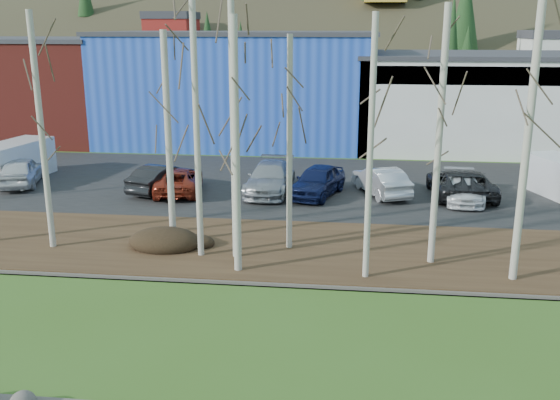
# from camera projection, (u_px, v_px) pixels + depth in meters

# --- Properties ---
(river) EXTENTS (80.00, 8.00, 0.90)m
(river) POSITION_uv_depth(u_px,v_px,m) (254.00, 337.00, 18.05)
(river) COLOR black
(river) RESTS_ON ground
(far_bank_rocks) EXTENTS (80.00, 0.80, 0.46)m
(far_bank_rocks) POSITION_uv_depth(u_px,v_px,m) (272.00, 282.00, 21.97)
(far_bank_rocks) COLOR #47423D
(far_bank_rocks) RESTS_ON ground
(far_bank) EXTENTS (80.00, 7.00, 0.15)m
(far_bank) POSITION_uv_depth(u_px,v_px,m) (283.00, 249.00, 25.01)
(far_bank) COLOR #382616
(far_bank) RESTS_ON ground
(parking_lot) EXTENTS (80.00, 14.00, 0.14)m
(parking_lot) POSITION_uv_depth(u_px,v_px,m) (304.00, 185.00, 35.05)
(parking_lot) COLOR black
(parking_lot) RESTS_ON ground
(building_brick) EXTENTS (16.32, 12.24, 7.80)m
(building_brick) POSITION_uv_depth(u_px,v_px,m) (21.00, 88.00, 50.11)
(building_brick) COLOR maroon
(building_brick) RESTS_ON ground
(building_blue) EXTENTS (20.40, 12.24, 8.30)m
(building_blue) POSITION_uv_depth(u_px,v_px,m) (241.00, 87.00, 48.01)
(building_blue) COLOR #1B43B2
(building_blue) RESTS_ON ground
(building_white) EXTENTS (18.36, 12.24, 6.80)m
(building_white) POSITION_uv_depth(u_px,v_px,m) (481.00, 100.00, 46.17)
(building_white) COLOR silver
(building_white) RESTS_ON ground
(dirt_mound) EXTENTS (2.89, 2.04, 0.57)m
(dirt_mound) POSITION_uv_depth(u_px,v_px,m) (164.00, 240.00, 24.95)
(dirt_mound) COLOR black
(dirt_mound) RESTS_ON far_bank
(birch_0) EXTENTS (0.24, 0.24, 9.14)m
(birch_0) POSITION_uv_depth(u_px,v_px,m) (42.00, 134.00, 23.86)
(birch_0) COLOR beige
(birch_0) RESTS_ON far_bank
(birch_2) EXTENTS (0.27, 0.27, 8.43)m
(birch_2) POSITION_uv_depth(u_px,v_px,m) (169.00, 140.00, 24.50)
(birch_2) COLOR beige
(birch_2) RESTS_ON far_bank
(birch_3) EXTENTS (0.23, 0.23, 9.62)m
(birch_3) POSITION_uv_depth(u_px,v_px,m) (197.00, 132.00, 22.87)
(birch_3) COLOR beige
(birch_3) RESTS_ON far_bank
(birch_4) EXTENTS (0.27, 0.27, 8.93)m
(birch_4) POSITION_uv_depth(u_px,v_px,m) (236.00, 149.00, 21.48)
(birch_4) COLOR beige
(birch_4) RESTS_ON far_bank
(birch_5) EXTENTS (0.22, 0.22, 8.27)m
(birch_5) POSITION_uv_depth(u_px,v_px,m) (290.00, 145.00, 23.89)
(birch_5) COLOR beige
(birch_5) RESTS_ON far_bank
(birch_6) EXTENTS (0.21, 0.21, 9.00)m
(birch_6) POSITION_uv_depth(u_px,v_px,m) (370.00, 151.00, 20.86)
(birch_6) COLOR beige
(birch_6) RESTS_ON far_bank
(birch_7) EXTENTS (0.27, 0.27, 11.29)m
(birch_7) POSITION_uv_depth(u_px,v_px,m) (530.00, 118.00, 20.36)
(birch_7) COLOR beige
(birch_7) RESTS_ON far_bank
(birch_8) EXTENTS (0.25, 0.25, 9.33)m
(birch_8) POSITION_uv_depth(u_px,v_px,m) (439.00, 139.00, 22.20)
(birch_8) COLOR beige
(birch_8) RESTS_ON far_bank
(birch_11) EXTENTS (0.23, 0.23, 9.62)m
(birch_11) POSITION_uv_depth(u_px,v_px,m) (233.00, 132.00, 22.71)
(birch_11) COLOR beige
(birch_11) RESTS_ON far_bank
(car_0) EXTENTS (3.10, 4.99, 1.58)m
(car_0) POSITION_uv_depth(u_px,v_px,m) (21.00, 171.00, 34.59)
(car_0) COLOR silver
(car_0) RESTS_ON parking_lot
(car_1) EXTENTS (2.88, 4.71, 1.47)m
(car_1) POSITION_uv_depth(u_px,v_px,m) (162.00, 178.00, 33.28)
(car_1) COLOR black
(car_1) RESTS_ON parking_lot
(car_2) EXTENTS (2.91, 5.06, 1.33)m
(car_2) POSITION_uv_depth(u_px,v_px,m) (179.00, 180.00, 33.01)
(car_2) COLOR maroon
(car_2) RESTS_ON parking_lot
(car_3) EXTENTS (2.38, 5.49, 1.57)m
(car_3) POSITION_uv_depth(u_px,v_px,m) (270.00, 178.00, 33.05)
(car_3) COLOR gray
(car_3) RESTS_ON parking_lot
(car_4) EXTENTS (3.16, 5.01, 1.59)m
(car_4) POSITION_uv_depth(u_px,v_px,m) (317.00, 181.00, 32.36)
(car_4) COLOR #111942
(car_4) RESTS_ON parking_lot
(car_5) EXTENTS (3.14, 4.76, 1.48)m
(car_5) POSITION_uv_depth(u_px,v_px,m) (381.00, 181.00, 32.59)
(car_5) COLOR silver
(car_5) RESTS_ON parking_lot
(car_6) EXTENTS (2.54, 5.09, 1.39)m
(car_6) POSITION_uv_depth(u_px,v_px,m) (454.00, 183.00, 32.35)
(car_6) COLOR black
(car_6) RESTS_ON parking_lot
(car_7) EXTENTS (2.06, 4.60, 1.31)m
(car_7) POSITION_uv_depth(u_px,v_px,m) (463.00, 188.00, 31.53)
(car_7) COLOR white
(car_7) RESTS_ON parking_lot
(car_8) EXTENTS (2.54, 5.09, 1.39)m
(car_8) POSITION_uv_depth(u_px,v_px,m) (468.00, 183.00, 32.27)
(car_8) COLOR black
(car_8) RESTS_ON parking_lot
(van_grey) EXTENTS (2.80, 5.15, 2.14)m
(van_grey) POSITION_uv_depth(u_px,v_px,m) (12.00, 162.00, 35.67)
(van_grey) COLOR silver
(van_grey) RESTS_ON parking_lot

